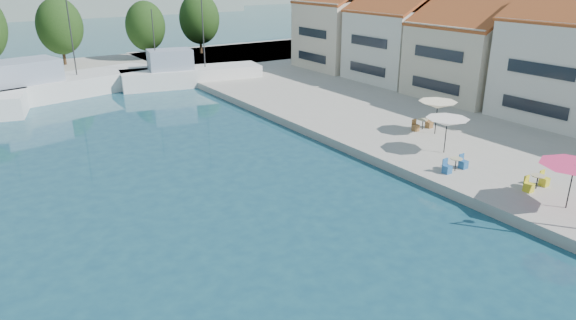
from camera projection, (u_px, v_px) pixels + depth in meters
quay_right at (479, 109)px, 43.53m from camera, size 32.00×92.00×0.60m
quay_far at (25, 76)px, 56.93m from camera, size 90.00×16.00×0.60m
building_03 at (573, 55)px, 38.06m from camera, size 8.40×8.80×10.20m
building_04 at (472, 47)px, 45.26m from camera, size 9.00×8.80×9.20m
building_05 at (399, 34)px, 52.21m from camera, size 8.40×8.80×9.70m
building_06 at (343, 24)px, 59.16m from camera, size 9.00×8.80×10.20m
trawler_03 at (53, 86)px, 48.54m from camera, size 20.07×9.22×10.20m
trawler_04 at (189, 75)px, 53.62m from camera, size 14.82×6.35×10.20m
tree_06 at (60, 26)px, 60.59m from camera, size 5.30×5.30×7.84m
tree_07 at (145, 26)px, 64.19m from camera, size 4.89×4.89×7.24m
tree_08 at (199, 19)px, 69.01m from camera, size 5.40×5.40×7.99m
umbrella_pink at (574, 170)px, 24.21m from camera, size 3.21×3.21×2.22m
umbrella_white at (447, 122)px, 31.70m from camera, size 2.69×2.69×2.24m
umbrella_cream at (438, 105)px, 35.37m from camera, size 2.66×2.66×2.33m
cafe_table_01 at (537, 184)px, 26.97m from camera, size 1.82×0.70×0.76m
cafe_table_02 at (455, 166)px, 29.37m from camera, size 1.82×0.70×0.76m
cafe_table_03 at (422, 126)px, 36.96m from camera, size 1.82×0.70×0.76m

